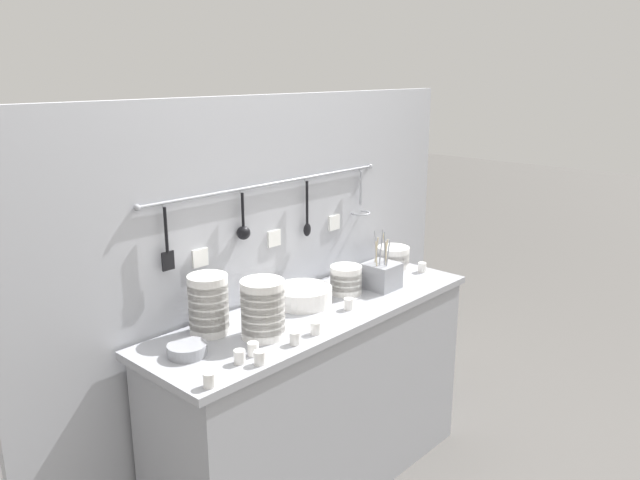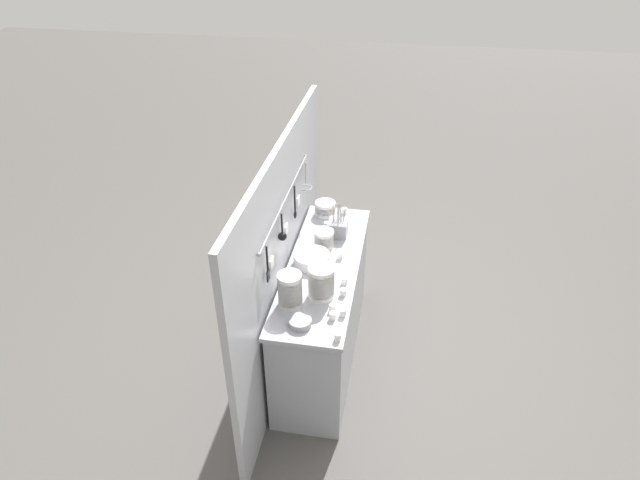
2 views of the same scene
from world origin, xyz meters
TOP-DOWN VIEW (x-y plane):
  - ground_plane at (0.00, 0.00)m, footprint 20.00×20.00m
  - counter at (0.00, 0.00)m, footprint 1.56×0.48m
  - back_wall at (0.00, 0.28)m, footprint 2.36×0.11m
  - bowl_stack_tall_left at (0.66, 0.10)m, footprint 0.16×0.16m
  - bowl_stack_nested_right at (0.22, 0.03)m, footprint 0.14×0.14m
  - bowl_stack_wide_centre at (-0.34, -0.04)m, footprint 0.16×0.16m
  - bowl_stack_back_corner at (-0.45, 0.13)m, footprint 0.15×0.15m
  - plate_stack at (0.00, 0.08)m, footprint 0.25×0.25m
  - steel_mixing_bowl at (-0.62, 0.03)m, footprint 0.14×0.14m
  - cutlery_caddy at (0.38, -0.04)m, footprint 0.14×0.14m
  - cup_back_right at (-0.31, -0.18)m, footprint 0.04×0.04m
  - cup_edge_near at (0.47, 0.06)m, footprint 0.04×0.04m
  - cup_by_caddy at (-0.19, -0.17)m, footprint 0.04×0.04m
  - cup_mid_row at (-0.47, -0.13)m, footprint 0.04×0.04m
  - cup_front_right at (-0.54, -0.15)m, footprint 0.04×0.04m
  - cup_front_left at (0.08, -0.10)m, footprint 0.04×0.04m
  - cup_centre at (0.70, -0.05)m, footprint 0.04×0.04m
  - cup_edge_far at (-0.50, -0.20)m, footprint 0.04×0.04m
  - cup_beside_plates at (-0.71, -0.20)m, footprint 0.04×0.04m

SIDE VIEW (x-z plane):
  - ground_plane at x=0.00m, z-range 0.00..0.00m
  - counter at x=0.00m, z-range 0.00..0.85m
  - back_wall at x=0.00m, z-range 0.00..1.70m
  - steel_mixing_bowl at x=-0.62m, z-range 0.84..0.89m
  - cup_back_right at x=-0.31m, z-range 0.84..0.89m
  - cup_edge_near at x=0.47m, z-range 0.84..0.89m
  - cup_by_caddy at x=-0.19m, z-range 0.84..0.89m
  - cup_mid_row at x=-0.47m, z-range 0.84..0.89m
  - cup_front_right at x=-0.54m, z-range 0.84..0.89m
  - cup_front_left at x=0.08m, z-range 0.84..0.89m
  - cup_centre at x=0.70m, z-range 0.84..0.89m
  - cup_edge_far at x=-0.50m, z-range 0.84..0.89m
  - cup_beside_plates at x=-0.71m, z-range 0.84..0.89m
  - plate_stack at x=0.00m, z-range 0.84..0.92m
  - bowl_stack_tall_left at x=0.66m, z-range 0.84..0.95m
  - cutlery_caddy at x=0.38m, z-range 0.77..1.04m
  - bowl_stack_nested_right at x=0.22m, z-range 0.84..0.97m
  - bowl_stack_wide_centre at x=-0.34m, z-range 0.84..1.06m
  - bowl_stack_back_corner at x=-0.45m, z-range 0.84..1.07m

